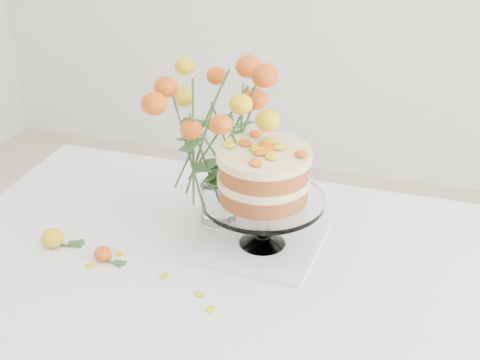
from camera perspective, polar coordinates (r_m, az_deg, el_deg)
name	(u,v)px	position (r m, az deg, el deg)	size (l,w,h in m)	color
table	(229,289)	(1.64, -0.98, -9.29)	(1.43, 0.93, 0.76)	tan
napkin	(262,244)	(1.64, 1.92, -5.51)	(0.27, 0.27, 0.01)	white
cake_stand	(264,180)	(1.55, 2.02, 0.02)	(0.29, 0.29, 0.26)	white
rose_vase	(217,129)	(1.60, -1.96, 4.39)	(0.36, 0.36, 0.46)	white
loose_rose_near	(53,238)	(1.69, -15.69, -4.77)	(0.10, 0.05, 0.05)	#FFB116
loose_rose_far	(103,254)	(1.62, -11.61, -6.19)	(0.07, 0.04, 0.04)	#C15709
stray_petal_a	(165,276)	(1.55, -6.45, -8.11)	(0.03, 0.02, 0.00)	yellow
stray_petal_b	(199,294)	(1.49, -3.48, -9.70)	(0.03, 0.02, 0.00)	yellow
stray_petal_c	(210,309)	(1.45, -2.54, -10.93)	(0.03, 0.02, 0.00)	yellow
stray_petal_d	(119,253)	(1.64, -10.28, -6.17)	(0.03, 0.02, 0.00)	yellow
stray_petal_e	(90,267)	(1.61, -12.68, -7.22)	(0.03, 0.02, 0.00)	yellow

